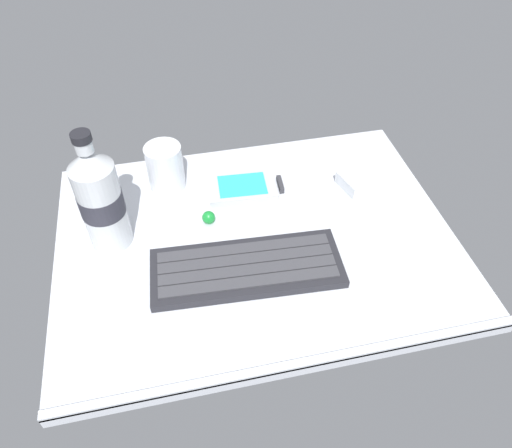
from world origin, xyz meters
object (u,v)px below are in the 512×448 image
(handheld_device, at_px, (246,187))
(trackball_mouse, at_px, (209,217))
(keyboard, at_px, (247,268))
(juice_cup, at_px, (165,169))
(charger_block, at_px, (360,180))
(water_bottle, at_px, (100,199))

(handheld_device, bearing_deg, trackball_mouse, -139.73)
(keyboard, distance_m, juice_cup, 0.25)
(juice_cup, bearing_deg, handheld_device, -17.58)
(keyboard, bearing_deg, charger_block, 32.53)
(handheld_device, bearing_deg, juice_cup, 162.42)
(keyboard, xyz_separation_m, handheld_device, (0.04, 0.18, -0.00))
(keyboard, relative_size, water_bottle, 1.42)
(handheld_device, height_order, water_bottle, water_bottle)
(handheld_device, distance_m, water_bottle, 0.26)
(keyboard, relative_size, trackball_mouse, 13.46)
(keyboard, distance_m, trackball_mouse, 0.12)
(juice_cup, xyz_separation_m, charger_block, (0.34, -0.07, -0.03))
(handheld_device, relative_size, juice_cup, 1.55)
(trackball_mouse, bearing_deg, charger_block, 7.30)
(keyboard, height_order, water_bottle, water_bottle)
(handheld_device, height_order, charger_block, charger_block)
(juice_cup, distance_m, trackball_mouse, 0.13)
(handheld_device, xyz_separation_m, trackball_mouse, (-0.08, -0.06, 0.00))
(keyboard, bearing_deg, juice_cup, 113.96)
(water_bottle, xyz_separation_m, charger_block, (0.44, 0.04, -0.08))
(trackball_mouse, bearing_deg, keyboard, -70.65)
(juice_cup, xyz_separation_m, water_bottle, (-0.10, -0.11, 0.05))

